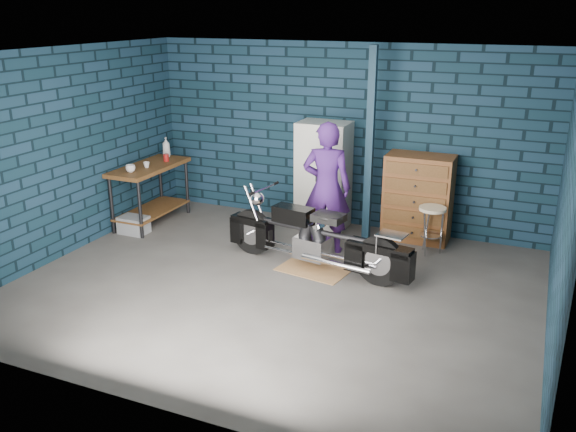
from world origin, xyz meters
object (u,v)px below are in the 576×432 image
object	(u,v)px
workbench	(151,194)
locker	(323,175)
person	(327,188)
shop_stool	(431,230)
tool_chest	(418,198)
storage_bin	(134,225)
motorcycle	(316,233)

from	to	relation	value
workbench	locker	bearing A→B (deg)	19.78
person	shop_stool	world-z (taller)	person
tool_chest	shop_stool	size ratio (longest dim) A/B	1.88
storage_bin	tool_chest	size ratio (longest dim) A/B	0.33
motorcycle	person	size ratio (longest dim) A/B	1.23
person	tool_chest	size ratio (longest dim) A/B	1.44
tool_chest	shop_stool	distance (m)	0.61
motorcycle	person	world-z (taller)	person
shop_stool	workbench	bearing A→B (deg)	-174.03
storage_bin	shop_stool	bearing A→B (deg)	12.70
locker	storage_bin	bearing A→B (deg)	-150.45
locker	tool_chest	bearing A→B (deg)	0.00
storage_bin	shop_stool	distance (m)	4.26
motorcycle	storage_bin	bearing A→B (deg)	-173.99
locker	shop_stool	size ratio (longest dim) A/B	2.42
person	tool_chest	bearing A→B (deg)	-150.74
locker	motorcycle	bearing A→B (deg)	-72.99
workbench	locker	distance (m)	2.64
motorcycle	locker	size ratio (longest dim) A/B	1.38
locker	tool_chest	xyz separation A→B (m)	(1.42, 0.00, -0.18)
workbench	person	distance (m)	2.87
person	locker	xyz separation A→B (m)	(-0.37, 0.89, -0.09)
workbench	shop_stool	distance (m)	4.20
locker	shop_stool	world-z (taller)	locker
locker	shop_stool	xyz separation A→B (m)	(1.71, -0.45, -0.47)
workbench	locker	xyz separation A→B (m)	(2.46, 0.89, 0.34)
workbench	storage_bin	world-z (taller)	workbench
workbench	motorcycle	world-z (taller)	motorcycle
tool_chest	shop_stool	xyz separation A→B (m)	(0.29, -0.45, -0.29)
workbench	locker	world-z (taller)	locker
workbench	motorcycle	bearing A→B (deg)	-12.61
motorcycle	person	xyz separation A→B (m)	(-0.10, 0.66, 0.40)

